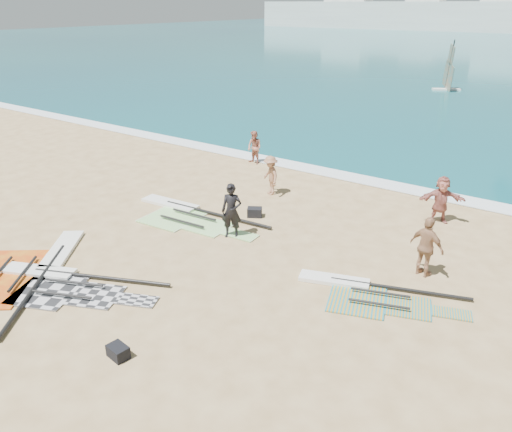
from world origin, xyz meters
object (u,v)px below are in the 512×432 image
Objects in this scene: rig_grey at (62,283)px; beachgoer_mid at (270,175)px; gear_bag_far at (118,352)px; beachgoer_left at (254,147)px; gear_bag_near at (255,212)px; rig_orange at (365,292)px; person_wetsuit at (232,211)px; rig_red at (33,268)px; rig_green at (186,214)px; beachgoer_right at (441,200)px; beachgoer_back at (427,247)px.

beachgoer_mid is at bearing 61.73° from rig_grey.
gear_bag_far is 0.30× the size of beachgoer_left.
rig_orange is at bearing -24.75° from gear_bag_near.
rig_grey is 13.41m from beachgoer_left.
gear_bag_near is at bearing 76.48° from person_wetsuit.
beachgoer_left reaches higher than rig_red.
person_wetsuit reaches higher than gear_bag_near.
rig_green is 8.27m from rig_orange.
rig_green is at bearing 133.79° from rig_red.
beachgoer_right is (10.10, -2.01, 0.06)m from beachgoer_left.
person_wetsuit is (2.70, -0.47, 0.94)m from rig_green.
rig_green is 7.42m from beachgoer_left.
rig_red reaches higher than rig_grey.
beachgoer_right is (5.57, 5.61, -0.08)m from person_wetsuit.
person_wetsuit is at bearing 153.00° from rig_orange.
gear_bag_far is 15.77m from beachgoer_left.
rig_red is 13.23m from beachgoer_left.
rig_red is at bearing -171.22° from rig_orange.
gear_bag_far is 0.30× the size of beachgoer_mid.
rig_red is at bearing 167.65° from gear_bag_far.
beachgoer_mid is (-0.90, 2.41, 0.68)m from gear_bag_near.
beachgoer_back is (6.45, 1.28, -0.03)m from person_wetsuit.
gear_bag_far is 11.59m from beachgoer_mid.
rig_green is 3.61× the size of beachgoer_left.
beachgoer_back is at bearing 10.87° from beachgoer_mid.
beachgoer_right reaches higher than beachgoer_left.
beachgoer_right reaches higher than rig_green.
beachgoer_back reaches higher than rig_red.
person_wetsuit is (0.42, -1.95, 0.81)m from gear_bag_near.
gear_bag_near is at bearing 9.81° from beachgoer_back.
rig_green is 1.03× the size of rig_red.
gear_bag_far is (4.61, -7.22, 0.10)m from rig_green.
rig_green reaches higher than rig_grey.
rig_grey is at bearing -69.45° from beachgoer_left.
person_wetsuit reaches higher than rig_red.
beachgoer_back is (10.04, 6.83, 0.90)m from rig_red.
beachgoer_back is 4.42m from beachgoer_right.
gear_bag_far reaches higher than rig_grey.
gear_bag_near is 0.29× the size of beachgoer_back.
gear_bag_far is at bearing -41.09° from rig_grey.
beachgoer_back is at bearing 0.72° from rig_green.
beachgoer_back is (9.15, 0.81, 0.90)m from rig_green.
beachgoer_left is (-2.48, 13.15, 0.80)m from rig_grey.
beachgoer_back reaches higher than rig_orange.
beachgoer_left is at bearing 146.28° from rig_red.
gear_bag_near reaches higher than rig_orange.
rig_grey is at bearing 54.09° from beachgoer_back.
rig_green is (-0.65, 6.00, 0.00)m from rig_grey.
gear_bag_far reaches higher than rig_red.
rig_grey reaches higher than rig_orange.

